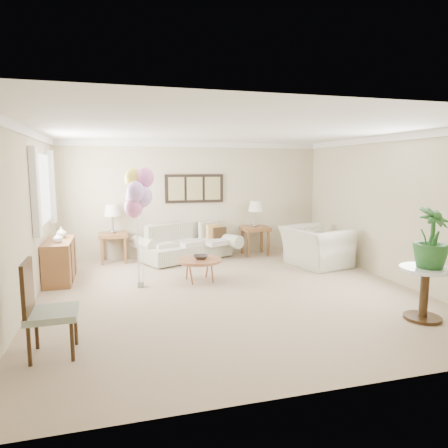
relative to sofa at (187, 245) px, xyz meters
name	(u,v)px	position (x,y,z in m)	size (l,w,h in m)	color
ground_plane	(231,293)	(0.26, -2.58, -0.31)	(6.00, 6.00, 0.00)	tan
room_shell	(223,193)	(0.15, -2.49, 1.31)	(6.04, 6.04, 2.60)	tan
wall_art_triptych	(195,189)	(0.26, 0.38, 1.24)	(1.35, 0.06, 0.65)	black
sofa	(187,245)	(0.00, 0.00, 0.00)	(2.46, 1.55, 0.80)	beige
end_table_left	(113,238)	(-1.57, 0.13, 0.22)	(0.59, 0.53, 0.64)	olive
end_table_right	(255,231)	(1.62, 0.05, 0.24)	(0.61, 0.55, 0.66)	olive
lamp_left	(112,211)	(-1.57, 0.13, 0.79)	(0.35, 0.35, 0.61)	gray
lamp_right	(255,207)	(1.62, 0.05, 0.80)	(0.34, 0.34, 0.60)	gray
coffee_table	(199,261)	(-0.09, -1.78, 0.06)	(0.80, 0.80, 0.41)	brown
decor_bowl	(201,257)	(-0.07, -1.78, 0.13)	(0.27, 0.27, 0.07)	#2C2823
armchair	(316,247)	(2.47, -1.30, 0.09)	(1.24, 1.08, 0.80)	beige
side_table	(425,280)	(2.42, -4.36, 0.23)	(0.66, 0.66, 0.72)	silver
potted_plant	(432,238)	(2.45, -4.39, 0.80)	(0.45, 0.45, 0.80)	#1C5521
accent_chair	(44,307)	(-2.28, -4.15, 0.24)	(0.52, 0.52, 1.06)	gray
credenza	(60,261)	(-2.50, -1.08, 0.06)	(0.46, 1.20, 0.74)	olive
vase_white	(58,238)	(-2.48, -1.32, 0.51)	(0.17, 0.17, 0.17)	silver
vase_sage	(61,232)	(-2.48, -0.84, 0.53)	(0.20, 0.20, 0.21)	#AEB79F
balloon_cluster	(137,192)	(-1.14, -1.82, 1.31)	(0.51, 0.54, 2.04)	gray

